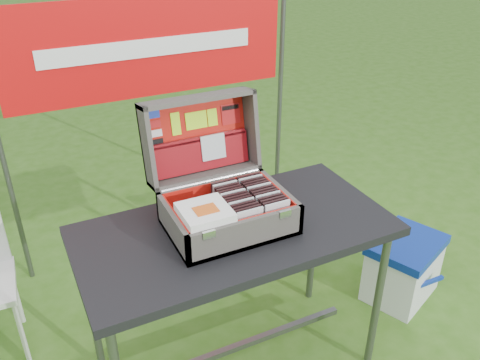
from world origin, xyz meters
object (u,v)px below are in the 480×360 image
cardboard_box (287,232)px  table (235,302)px  cooler (403,268)px  suitcase (222,171)px

cardboard_box → table: bearing=-131.9°
cooler → table: bearing=160.0°
cooler → cardboard_box: (-0.43, 0.56, 0.02)m
cooler → suitcase: bearing=156.2°
table → suitcase: size_ratio=2.54×
cooler → cardboard_box: size_ratio=1.01×
table → cardboard_box: table is taller
suitcase → table: bearing=-71.8°
table → cooler: (1.08, 0.06, -0.22)m
table → cardboard_box: size_ratio=3.15×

